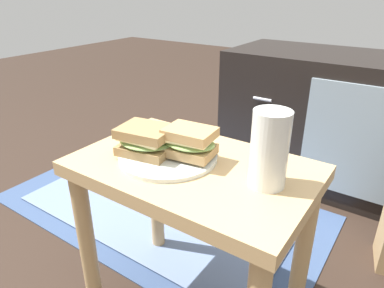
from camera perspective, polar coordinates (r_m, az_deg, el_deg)
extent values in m
cube|color=tan|center=(0.83, 0.12, -4.28)|extent=(0.56, 0.36, 0.04)
cylinder|color=tan|center=(1.02, -16.72, -15.00)|extent=(0.04, 0.04, 0.43)
cylinder|color=tan|center=(1.17, -5.84, -7.98)|extent=(0.04, 0.04, 0.43)
cylinder|color=tan|center=(0.99, 17.52, -16.36)|extent=(0.04, 0.04, 0.43)
cube|color=black|center=(1.67, 22.58, 3.35)|extent=(0.96, 0.44, 0.58)
cube|color=#8C9EA8|center=(1.44, 25.13, 0.08)|extent=(0.39, 0.01, 0.44)
cylinder|color=silver|center=(1.49, 11.37, 7.16)|extent=(0.08, 0.01, 0.01)
cylinder|color=silver|center=(1.57, 10.71, -0.51)|extent=(0.08, 0.01, 0.01)
cube|color=#384C72|center=(1.48, -5.06, -10.12)|extent=(1.30, 0.72, 0.01)
cube|color=slate|center=(1.47, -5.07, -9.98)|extent=(1.06, 0.59, 0.00)
cylinder|color=silver|center=(0.84, -3.90, -2.04)|extent=(0.24, 0.24, 0.01)
cube|color=#9E7A4C|center=(0.85, -7.40, -0.70)|extent=(0.14, 0.12, 0.02)
ellipsoid|color=#8CB260|center=(0.85, -7.47, 0.46)|extent=(0.15, 0.13, 0.02)
cube|color=beige|center=(0.84, -7.51, 1.15)|extent=(0.12, 0.10, 0.01)
cube|color=#9E7A4C|center=(0.84, -7.56, 2.03)|extent=(0.14, 0.12, 0.02)
cube|color=tan|center=(0.82, -0.34, -1.03)|extent=(0.12, 0.10, 0.02)
ellipsoid|color=#8CB260|center=(0.81, -0.34, 0.18)|extent=(0.13, 0.11, 0.02)
cube|color=beige|center=(0.81, -0.34, 0.88)|extent=(0.11, 0.09, 0.01)
cube|color=tan|center=(0.80, -0.35, 1.80)|extent=(0.12, 0.09, 0.02)
cylinder|color=silver|center=(0.72, 12.47, -0.84)|extent=(0.08, 0.08, 0.16)
cylinder|color=#B26014|center=(0.72, 12.40, -1.60)|extent=(0.07, 0.07, 0.13)
cylinder|color=white|center=(0.69, 12.93, 3.77)|extent=(0.07, 0.07, 0.01)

